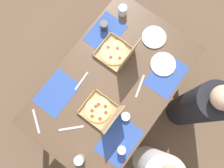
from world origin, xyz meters
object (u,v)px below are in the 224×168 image
(plate_far_left, at_px, (154,37))
(condiment_bowl, at_px, (126,117))
(cup_red, at_px, (104,26))
(cup_clear_right, at_px, (79,160))
(plate_far_right, at_px, (163,64))
(diner_right_seat, at_px, (154,167))
(diner_left_seat, at_px, (196,106))
(pizza_box_center, at_px, (101,111))
(cup_spare, at_px, (121,150))
(cup_clear_left, at_px, (123,11))
(pizza_box_corner_left, at_px, (117,53))

(plate_far_left, relative_size, condiment_bowl, 2.91)
(plate_far_left, height_order, cup_red, cup_red)
(cup_clear_right, relative_size, condiment_bowl, 1.34)
(plate_far_right, relative_size, diner_right_seat, 0.19)
(plate_far_right, relative_size, diner_left_seat, 0.19)
(plate_far_left, xyz_separation_m, diner_left_seat, (0.23, 0.70, -0.26))
(plate_far_left, relative_size, cup_red, 2.43)
(plate_far_right, bearing_deg, plate_far_left, -127.82)
(plate_far_right, bearing_deg, pizza_box_center, -15.48)
(plate_far_right, relative_size, condiment_bowl, 2.94)
(pizza_box_center, xyz_separation_m, condiment_bowl, (-0.09, 0.19, -0.03))
(plate_far_right, relative_size, cup_red, 2.45)
(cup_spare, bearing_deg, pizza_box_center, -114.82)
(pizza_box_center, relative_size, plate_far_left, 1.35)
(cup_spare, bearing_deg, cup_clear_right, -40.22)
(cup_clear_right, xyz_separation_m, condiment_bowl, (-0.49, 0.09, -0.03))
(cup_red, bearing_deg, cup_spare, 44.64)
(pizza_box_center, relative_size, diner_left_seat, 0.25)
(plate_far_left, bearing_deg, cup_clear_right, 5.63)
(cup_clear_left, bearing_deg, diner_right_seat, 48.55)
(pizza_box_center, bearing_deg, cup_clear_right, 13.10)
(condiment_bowl, distance_m, diner_left_seat, 0.75)
(pizza_box_corner_left, bearing_deg, cup_clear_left, -150.74)
(cup_red, bearing_deg, plate_far_right, 93.22)
(pizza_box_corner_left, xyz_separation_m, pizza_box_center, (0.49, 0.20, -0.00))
(diner_left_seat, bearing_deg, cup_clear_left, -103.17)
(cup_clear_right, bearing_deg, pizza_box_center, -166.90)
(cup_clear_right, bearing_deg, condiment_bowl, 169.42)
(cup_red, height_order, cup_clear_right, cup_clear_right)
(cup_clear_left, relative_size, diner_right_seat, 0.08)
(cup_red, bearing_deg, pizza_box_center, 35.50)
(pizza_box_corner_left, distance_m, cup_spare, 0.81)
(cup_clear_right, relative_size, diner_right_seat, 0.09)
(pizza_box_corner_left, height_order, cup_spare, pizza_box_corner_left)
(plate_far_right, xyz_separation_m, plate_far_left, (-0.16, -0.21, 0.00))
(cup_red, bearing_deg, diner_left_seat, 88.52)
(pizza_box_corner_left, relative_size, cup_spare, 3.19)
(cup_clear_left, bearing_deg, pizza_box_center, 25.27)
(pizza_box_corner_left, relative_size, cup_red, 3.38)
(plate_far_right, distance_m, plate_far_left, 0.26)
(cup_red, distance_m, diner_left_seat, 1.16)
(pizza_box_corner_left, distance_m, pizza_box_center, 0.52)
(cup_red, height_order, cup_spare, cup_spare)
(cup_clear_left, distance_m, diner_left_seat, 1.14)
(pizza_box_center, bearing_deg, plate_far_left, -178.15)
(condiment_bowl, bearing_deg, plate_far_right, -179.56)
(cup_clear_right, height_order, diner_left_seat, diner_left_seat)
(plate_far_right, xyz_separation_m, condiment_bowl, (0.57, 0.00, 0.01))
(plate_far_left, bearing_deg, cup_clear_left, -93.73)
(pizza_box_corner_left, xyz_separation_m, plate_far_left, (-0.34, 0.17, -0.04))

